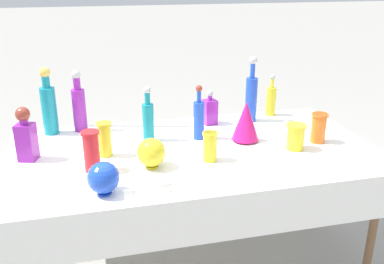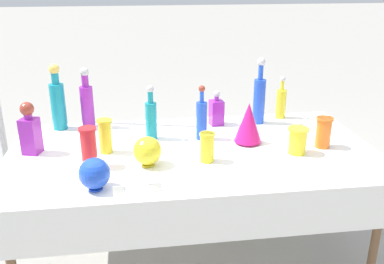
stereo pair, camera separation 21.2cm
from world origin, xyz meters
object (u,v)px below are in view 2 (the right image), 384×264
square_decanter_1 (216,111)px  slender_vase_2 (207,146)px  tall_bottle_2 (259,97)px  round_bowl_0 (94,174)px  slender_vase_3 (89,146)px  square_decanter_0 (30,130)px  round_bowl_1 (147,151)px  slender_vase_1 (298,140)px  slender_vase_0 (324,131)px  tall_bottle_5 (87,102)px  cardboard_box_behind_left (173,169)px  tall_bottle_4 (58,102)px  tall_bottle_0 (151,117)px  fluted_vase_0 (248,123)px  cardboard_box_behind_right (192,173)px  slender_vase_4 (105,135)px  tall_bottle_1 (202,118)px  tall_bottle_3 (281,102)px

square_decanter_1 → slender_vase_2: 0.56m
tall_bottle_2 → square_decanter_1: (-0.27, 0.01, -0.08)m
round_bowl_0 → slender_vase_3: bearing=99.8°
square_decanter_0 → round_bowl_1: size_ratio=1.88×
round_bowl_1 → slender_vase_1: bearing=2.9°
slender_vase_0 → tall_bottle_5: bearing=158.5°
tall_bottle_2 → cardboard_box_behind_left: size_ratio=0.93×
slender_vase_3 → tall_bottle_4: bearing=111.3°
slender_vase_3 → cardboard_box_behind_left: (0.51, 1.14, -0.70)m
slender_vase_1 → round_bowl_0: bearing=-165.9°
tall_bottle_2 → square_decanter_0: (-1.31, -0.30, -0.04)m
round_bowl_0 → tall_bottle_4: bearing=108.0°
tall_bottle_0 → fluted_vase_0: tall_bottle_0 is taller
cardboard_box_behind_left → cardboard_box_behind_right: cardboard_box_behind_left is taller
slender_vase_2 → slender_vase_4: slender_vase_4 is taller
slender_vase_4 → round_bowl_0: 0.41m
slender_vase_1 → slender_vase_3: size_ratio=0.69×
tall_bottle_4 → slender_vase_4: 0.51m
tall_bottle_5 → tall_bottle_2: bearing=-4.2°
tall_bottle_5 → slender_vase_1: size_ratio=2.63×
slender_vase_1 → cardboard_box_behind_right: size_ratio=0.24×
tall_bottle_4 → cardboard_box_behind_right: bearing=28.5°
fluted_vase_0 → cardboard_box_behind_right: bearing=102.7°
slender_vase_0 → slender_vase_3: size_ratio=0.83×
slender_vase_2 → cardboard_box_behind_left: 1.34m
tall_bottle_1 → square_decanter_0: tall_bottle_1 is taller
slender_vase_1 → tall_bottle_0: bearing=157.1°
round_bowl_1 → square_decanter_1: bearing=50.3°
tall_bottle_1 → square_decanter_0: 0.92m
tall_bottle_1 → slender_vase_4: 0.54m
tall_bottle_3 → slender_vase_3: size_ratio=1.36×
slender_vase_3 → round_bowl_1: slender_vase_3 is taller
tall_bottle_2 → fluted_vase_0: size_ratio=1.80×
slender_vase_4 → cardboard_box_behind_right: slender_vase_4 is taller
round_bowl_1 → fluted_vase_0: bearing=21.1°
slender_vase_4 → slender_vase_2: bearing=-20.1°
slender_vase_2 → cardboard_box_behind_right: 1.27m
tall_bottle_3 → square_decanter_1: size_ratio=1.27×
tall_bottle_3 → slender_vase_2: tall_bottle_3 is taller
tall_bottle_2 → slender_vase_1: tall_bottle_2 is taller
square_decanter_0 → square_decanter_1: 1.09m
slender_vase_4 → cardboard_box_behind_left: size_ratio=0.41×
slender_vase_0 → slender_vase_2: (-0.66, -0.10, -0.01)m
tall_bottle_4 → cardboard_box_behind_left: size_ratio=0.89×
tall_bottle_2 → tall_bottle_1: bearing=-150.9°
tall_bottle_1 → cardboard_box_behind_left: tall_bottle_1 is taller
tall_bottle_2 → tall_bottle_4: bearing=176.9°
tall_bottle_5 → fluted_vase_0: bearing=-23.5°
tall_bottle_0 → cardboard_box_behind_left: tall_bottle_0 is taller
tall_bottle_0 → slender_vase_1: (0.75, -0.32, -0.05)m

